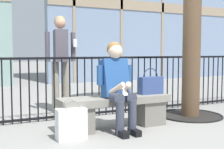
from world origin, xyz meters
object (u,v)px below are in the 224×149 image
object	(u,v)px
stone_bench	(115,109)
seated_person_with_phone	(117,83)
bystander_at_railing	(61,56)
shopping_bag	(71,124)
handbag_on_bench	(150,85)

from	to	relation	value
stone_bench	seated_person_with_phone	xyz separation A→B (m)	(-0.03, -0.13, 0.38)
bystander_at_railing	shopping_bag	bearing A→B (deg)	-102.45
stone_bench	shopping_bag	distance (m)	0.78
handbag_on_bench	shopping_bag	distance (m)	1.39
handbag_on_bench	bystander_at_railing	size ratio (longest dim) A/B	0.23
stone_bench	seated_person_with_phone	distance (m)	0.40
stone_bench	bystander_at_railing	size ratio (longest dim) A/B	0.94
handbag_on_bench	shopping_bag	xyz separation A→B (m)	(-1.31, -0.25, -0.39)
seated_person_with_phone	handbag_on_bench	bearing A→B (deg)	10.99
seated_person_with_phone	bystander_at_railing	distance (m)	1.67
handbag_on_bench	seated_person_with_phone	bearing A→B (deg)	-169.01
handbag_on_bench	bystander_at_railing	world-z (taller)	bystander_at_railing
seated_person_with_phone	bystander_at_railing	world-z (taller)	bystander_at_railing
stone_bench	handbag_on_bench	xyz separation A→B (m)	(0.58, -0.01, 0.31)
stone_bench	bystander_at_railing	world-z (taller)	bystander_at_railing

